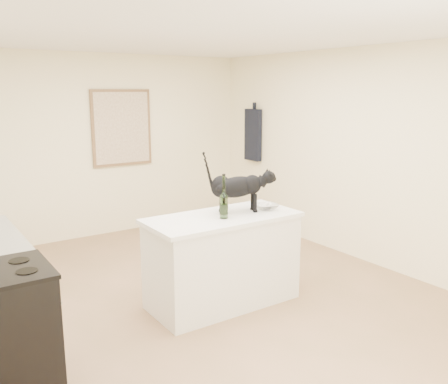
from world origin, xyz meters
TOP-DOWN VIEW (x-y plane):
  - floor at (0.00, 0.00)m, footprint 5.50×5.50m
  - ceiling at (0.00, 0.00)m, footprint 5.50×5.50m
  - wall_back at (0.00, 2.75)m, footprint 4.50×0.00m
  - wall_right at (2.25, 0.00)m, footprint 0.00×5.50m
  - island_base at (0.10, -0.20)m, footprint 1.44×0.67m
  - island_top at (0.10, -0.20)m, footprint 1.50×0.70m
  - stove at (-1.95, -0.60)m, footprint 0.60×0.60m
  - artwork_frame at (0.30, 2.72)m, footprint 0.90×0.03m
  - artwork_canvas at (0.30, 2.70)m, footprint 0.82×0.00m
  - hanging_garment at (2.19, 2.05)m, footprint 0.08×0.34m
  - black_cat at (0.30, -0.16)m, footprint 0.68×0.41m
  - wine_bottle at (0.06, -0.28)m, footprint 0.09×0.09m
  - glass_bowl at (0.60, -0.25)m, footprint 0.29×0.29m

SIDE VIEW (x-z plane):
  - floor at x=0.00m, z-range 0.00..0.00m
  - island_base at x=0.10m, z-range 0.00..0.86m
  - stove at x=-1.95m, z-range 0.00..0.90m
  - island_top at x=0.10m, z-range 0.86..0.90m
  - glass_bowl at x=0.60m, z-range 0.90..0.96m
  - wine_bottle at x=0.06m, z-range 0.90..1.27m
  - black_cat at x=0.30m, z-range 0.90..1.36m
  - wall_back at x=0.00m, z-range -0.95..3.55m
  - wall_right at x=2.25m, z-range -1.45..4.05m
  - hanging_garment at x=2.19m, z-range 1.00..1.80m
  - artwork_frame at x=0.30m, z-range 1.00..2.10m
  - artwork_canvas at x=0.30m, z-range 1.04..2.06m
  - ceiling at x=0.00m, z-range 2.60..2.60m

